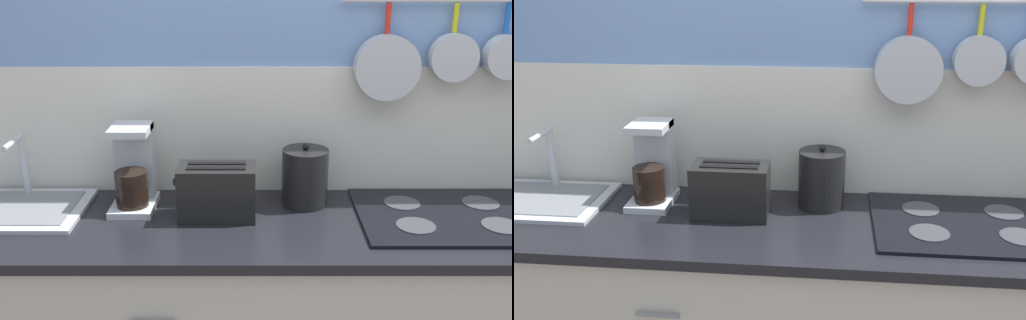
{
  "view_description": "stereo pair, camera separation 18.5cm",
  "coord_description": "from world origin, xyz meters",
  "views": [
    {
      "loc": [
        -0.5,
        -1.75,
        1.77
      ],
      "look_at": [
        -0.49,
        0.0,
        1.16
      ],
      "focal_mm": 40.0,
      "sensor_mm": 36.0,
      "label": 1
    },
    {
      "loc": [
        -0.32,
        -1.74,
        1.77
      ],
      "look_at": [
        -0.49,
        0.0,
        1.16
      ],
      "focal_mm": 40.0,
      "sensor_mm": 36.0,
      "label": 2
    }
  ],
  "objects": [
    {
      "name": "cooktop",
      "position": [
        0.17,
        0.04,
        0.95
      ],
      "size": [
        0.63,
        0.47,
        0.01
      ],
      "color": "black",
      "rests_on": "countertop"
    },
    {
      "name": "kettle",
      "position": [
        -0.32,
        0.16,
        1.04
      ],
      "size": [
        0.17,
        0.17,
        0.23
      ],
      "color": "black",
      "rests_on": "countertop"
    },
    {
      "name": "sink_basin",
      "position": [
        -1.35,
        0.1,
        0.96
      ],
      "size": [
        0.5,
        0.37,
        0.25
      ],
      "color": "#B7BABF",
      "rests_on": "countertop"
    },
    {
      "name": "wall_back",
      "position": [
        0.0,
        0.33,
        1.28
      ],
      "size": [
        7.2,
        0.15,
        2.6
      ],
      "color": "#7293C6",
      "rests_on": "ground_plane"
    },
    {
      "name": "countertop",
      "position": [
        0.0,
        0.0,
        0.92
      ],
      "size": [
        3.29,
        0.58,
        0.03
      ],
      "color": "black",
      "rests_on": "cabinet_base"
    },
    {
      "name": "toaster",
      "position": [
        -0.63,
        0.05,
        1.03
      ],
      "size": [
        0.28,
        0.15,
        0.19
      ],
      "color": "black",
      "rests_on": "countertop"
    },
    {
      "name": "coffee_maker",
      "position": [
        -0.93,
        0.15,
        1.06
      ],
      "size": [
        0.15,
        0.21,
        0.3
      ],
      "color": "#B7BABF",
      "rests_on": "countertop"
    }
  ]
}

